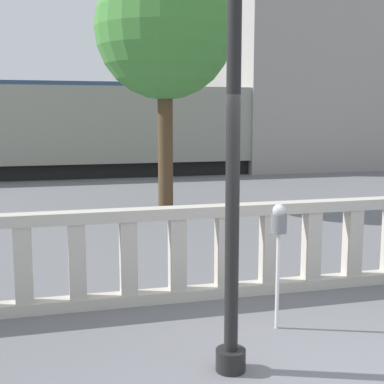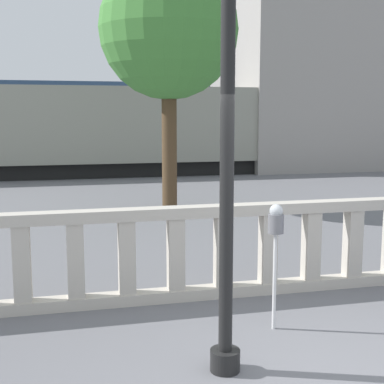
{
  "view_description": "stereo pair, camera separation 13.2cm",
  "coord_description": "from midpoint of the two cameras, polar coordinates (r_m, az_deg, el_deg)",
  "views": [
    {
      "loc": [
        -2.38,
        -3.75,
        2.34
      ],
      "look_at": [
        -0.47,
        3.57,
        1.22
      ],
      "focal_mm": 50.0,
      "sensor_mm": 36.0,
      "label": 1
    },
    {
      "loc": [
        -2.25,
        -3.79,
        2.34
      ],
      "look_at": [
        -0.47,
        3.57,
        1.22
      ],
      "focal_mm": 50.0,
      "sensor_mm": 36.0,
      "label": 2
    }
  ],
  "objects": [
    {
      "name": "train_near",
      "position": [
        20.54,
        -13.25,
        6.49
      ],
      "size": [
        27.42,
        2.75,
        3.9
      ],
      "color": "black",
      "rests_on": "ground"
    },
    {
      "name": "parking_meter",
      "position": [
        5.8,
        9.57,
        -3.97
      ],
      "size": [
        0.17,
        0.17,
        1.39
      ],
      "color": "silver",
      "rests_on": "ground"
    },
    {
      "name": "lamppost",
      "position": [
        4.65,
        4.69,
        13.79
      ],
      "size": [
        0.29,
        0.29,
        5.26
      ],
      "color": "black",
      "rests_on": "ground"
    },
    {
      "name": "balustrade",
      "position": [
        6.97,
        6.28,
        -6.13
      ],
      "size": [
        17.42,
        0.24,
        1.19
      ],
      "color": "#BCB5A8",
      "rests_on": "ground"
    },
    {
      "name": "tree_left",
      "position": [
        13.28,
        -2.21,
        16.84
      ],
      "size": [
        3.33,
        3.33,
        5.99
      ],
      "color": "#4C3823",
      "rests_on": "ground"
    },
    {
      "name": "building_block",
      "position": [
        25.78,
        12.86,
        14.52
      ],
      "size": [
        8.03,
        7.89,
        10.37
      ],
      "color": "gray",
      "rests_on": "ground"
    }
  ]
}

